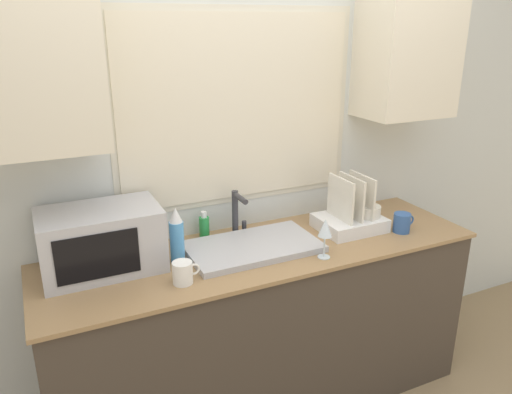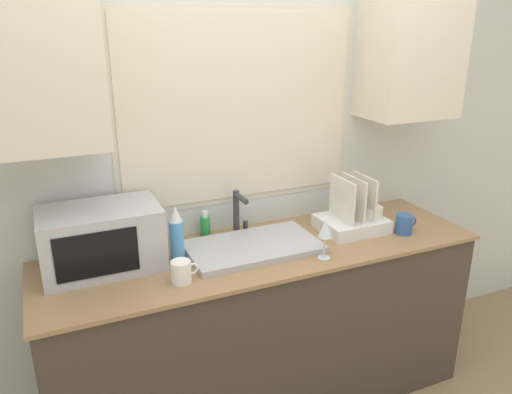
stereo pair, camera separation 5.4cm
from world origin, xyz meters
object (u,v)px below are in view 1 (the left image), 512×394
mug_near_sink (183,273)px  soap_bottle (204,226)px  microwave (101,240)px  faucet (237,210)px  spray_bottle (177,236)px  wine_glass (325,229)px  dish_rack (352,217)px

mug_near_sink → soap_bottle: bearing=59.4°
microwave → faucet: bearing=7.6°
spray_bottle → microwave: bearing=168.0°
wine_glass → soap_bottle: bearing=132.9°
faucet → wine_glass: (0.26, -0.41, 0.01)m
mug_near_sink → wine_glass: wine_glass is taller
faucet → soap_bottle: size_ratio=1.67×
microwave → spray_bottle: 0.33m
wine_glass → mug_near_sink: bearing=175.8°
soap_bottle → wine_glass: (0.42, -0.45, 0.08)m
spray_bottle → wine_glass: size_ratio=1.36×
dish_rack → spray_bottle: dish_rack is taller
spray_bottle → mug_near_sink: spray_bottle is taller
faucet → dish_rack: bearing=-18.4°
soap_bottle → faucet: bearing=-14.5°
faucet → microwave: bearing=-172.4°
faucet → soap_bottle: 0.19m
microwave → soap_bottle: microwave is taller
dish_rack → wine_glass: dish_rack is taller
spray_bottle → soap_bottle: bearing=45.1°
dish_rack → faucet: bearing=161.6°
spray_bottle → wine_glass: spray_bottle is taller
faucet → soap_bottle: (-0.16, 0.04, -0.08)m
faucet → spray_bottle: 0.40m
microwave → wine_glass: microwave is taller
mug_near_sink → wine_glass: (0.66, -0.05, 0.09)m
faucet → soap_bottle: bearing=165.5°
faucet → spray_bottle: (-0.37, -0.16, -0.01)m
microwave → mug_near_sink: 0.40m
dish_rack → soap_bottle: dish_rack is taller
wine_glass → dish_rack: bearing=35.6°
microwave → dish_rack: 1.26m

